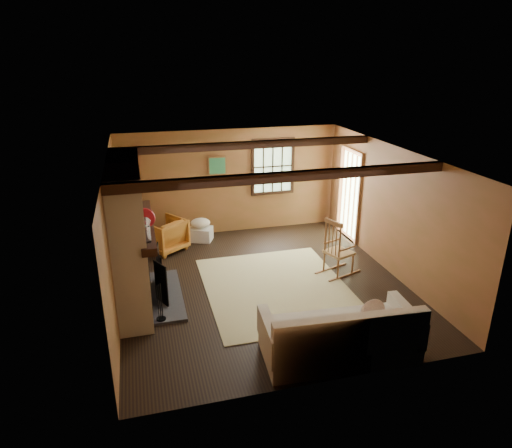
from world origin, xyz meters
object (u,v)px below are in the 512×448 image
object	(u,v)px
laundry_basket	(201,234)
fireplace	(132,241)
rocking_chair	(337,251)
sofa	(341,338)
armchair	(165,235)

from	to	relation	value
laundry_basket	fireplace	bearing A→B (deg)	-121.43
rocking_chair	fireplace	bearing A→B (deg)	71.22
sofa	armchair	size ratio (longest dim) A/B	2.85
rocking_chair	sofa	bearing A→B (deg)	137.24
laundry_basket	sofa	bearing A→B (deg)	-75.01
fireplace	sofa	size ratio (longest dim) A/B	1.10
sofa	armchair	bearing A→B (deg)	119.24
sofa	fireplace	bearing A→B (deg)	143.06
armchair	laundry_basket	bearing A→B (deg)	168.53
fireplace	rocking_chair	xyz separation A→B (m)	(3.70, 0.06, -0.63)
rocking_chair	laundry_basket	xyz separation A→B (m)	(-2.27, 2.30, -0.32)
fireplace	rocking_chair	distance (m)	3.76
rocking_chair	armchair	xyz separation A→B (m)	(-3.07, 1.95, -0.12)
fireplace	sofa	distance (m)	3.64
fireplace	rocking_chair	size ratio (longest dim) A/B	2.15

